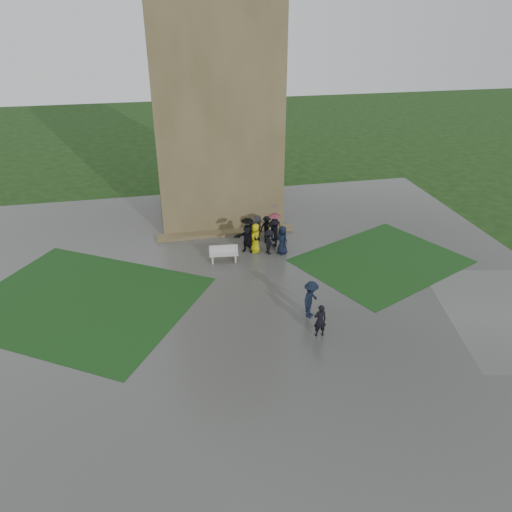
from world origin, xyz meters
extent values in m
plane|color=black|center=(0.00, 0.00, 0.00)|extent=(120.00, 120.00, 0.00)
cube|color=#3C3C39|center=(0.00, 2.00, 0.01)|extent=(34.00, 34.00, 0.02)
cube|color=#123512|center=(-8.50, 4.00, 0.03)|extent=(14.10, 13.46, 0.01)
cube|color=#123512|center=(8.50, 5.00, 0.03)|extent=(11.12, 10.15, 0.01)
cube|color=brown|center=(0.00, 15.00, 9.00)|extent=(8.00, 8.00, 18.00)
cube|color=brown|center=(0.00, 10.60, 0.13)|extent=(9.00, 0.80, 0.22)
cube|color=#B8B8B3|center=(-0.68, 6.81, 0.52)|extent=(1.73, 0.66, 0.07)
cube|color=#B8B8B3|center=(-1.36, 6.87, 0.26)|extent=(0.13, 0.46, 0.47)
cube|color=#B8B8B3|center=(-0.01, 6.75, 0.26)|extent=(0.13, 0.46, 0.47)
cube|color=#B8B8B3|center=(-0.66, 7.06, 0.78)|extent=(1.69, 0.21, 0.45)
imported|color=black|center=(2.74, 8.28, 0.94)|extent=(0.90, 1.30, 1.83)
imported|color=black|center=(2.92, 9.18, 0.87)|extent=(1.15, 0.95, 1.71)
imported|color=black|center=(2.54, 9.60, 0.77)|extent=(1.06, 0.74, 1.49)
imported|color=#434448|center=(1.86, 9.32, 0.88)|extent=(0.82, 1.67, 1.72)
imported|color=black|center=(1.25, 8.51, 0.91)|extent=(0.76, 0.63, 1.78)
imported|color=black|center=(0.94, 7.86, 0.91)|extent=(1.74, 1.27, 1.78)
imported|color=#C3B30B|center=(1.41, 7.78, 0.94)|extent=(0.67, 0.94, 1.84)
imported|color=black|center=(2.17, 7.30, 0.81)|extent=(0.86, 1.14, 1.57)
imported|color=black|center=(2.95, 7.17, 0.92)|extent=(0.96, 1.07, 1.81)
imported|color=#BC4D67|center=(2.74, 8.28, 1.92)|extent=(0.76, 0.76, 0.67)
imported|color=#743187|center=(2.92, 9.18, 2.04)|extent=(0.93, 0.93, 0.85)
imported|color=black|center=(0.94, 7.86, 1.93)|extent=(0.73, 0.73, 0.64)
imported|color=black|center=(2.62, 0.32, 0.99)|extent=(1.29, 1.37, 1.93)
imported|color=black|center=(2.58, -1.26, 0.84)|extent=(0.61, 0.41, 1.65)
camera|label=1|loc=(-4.11, -19.12, 13.96)|focal=35.00mm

